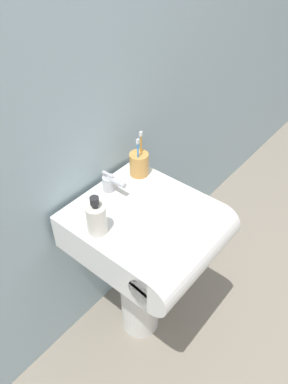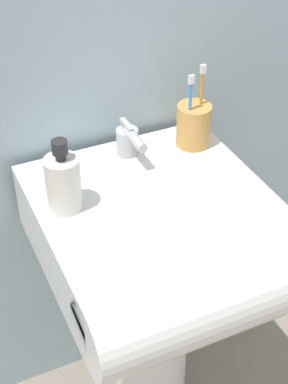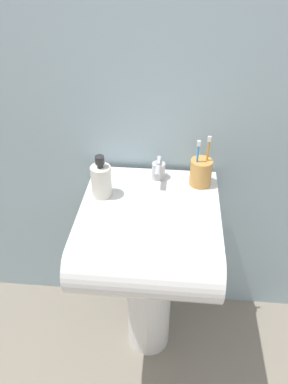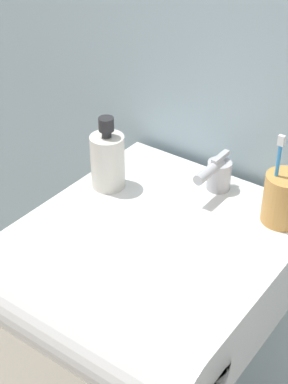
% 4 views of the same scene
% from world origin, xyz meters
% --- Properties ---
extents(ground_plane, '(6.00, 6.00, 0.00)m').
position_xyz_m(ground_plane, '(0.00, 0.00, 0.00)').
color(ground_plane, gray).
rests_on(ground_plane, ground).
extents(wall_back, '(5.00, 0.05, 2.40)m').
position_xyz_m(wall_back, '(0.00, 0.28, 1.20)').
color(wall_back, '#9EB7C1').
rests_on(wall_back, ground).
extents(sink_pedestal, '(0.19, 0.19, 0.63)m').
position_xyz_m(sink_pedestal, '(0.00, 0.00, 0.32)').
color(sink_pedestal, white).
rests_on(sink_pedestal, ground).
extents(sink_basin, '(0.48, 0.55, 0.16)m').
position_xyz_m(sink_basin, '(0.00, -0.06, 0.71)').
color(sink_basin, white).
rests_on(sink_basin, sink_pedestal).
extents(faucet, '(0.05, 0.12, 0.08)m').
position_xyz_m(faucet, '(0.02, 0.17, 0.83)').
color(faucet, '#B7B7BC').
rests_on(faucet, sink_basin).
extents(toothbrush_cup, '(0.08, 0.08, 0.20)m').
position_xyz_m(toothbrush_cup, '(0.17, 0.15, 0.85)').
color(toothbrush_cup, '#D19347').
rests_on(toothbrush_cup, sink_basin).
extents(soap_bottle, '(0.07, 0.07, 0.16)m').
position_xyz_m(soap_bottle, '(-0.18, 0.05, 0.86)').
color(soap_bottle, silver).
rests_on(soap_bottle, sink_basin).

